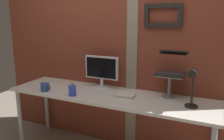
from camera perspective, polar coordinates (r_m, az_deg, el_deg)
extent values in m
cube|color=brown|center=(2.82, 0.88, 5.56)|extent=(3.26, 0.12, 2.45)
cube|color=gray|center=(2.67, 4.88, 5.11)|extent=(0.13, 0.01, 2.45)
cube|color=black|center=(2.54, 12.41, 15.04)|extent=(0.39, 0.03, 0.04)
cube|color=black|center=(2.54, 12.19, 10.63)|extent=(0.39, 0.03, 0.04)
cube|color=black|center=(2.58, 8.40, 12.98)|extent=(0.04, 0.03, 0.15)
cube|color=black|center=(2.50, 16.31, 12.62)|extent=(0.04, 0.03, 0.15)
cube|color=silver|center=(2.57, -0.95, -6.22)|extent=(2.30, 0.61, 0.03)
cylinder|color=#B2B2B7|center=(3.15, -21.50, -10.89)|extent=(0.05, 0.05, 0.73)
cylinder|color=#B2B2B7|center=(3.47, -15.63, -8.21)|extent=(0.05, 0.05, 0.73)
cylinder|color=#B2B2B7|center=(2.72, 23.50, -14.94)|extent=(0.05, 0.05, 0.73)
cylinder|color=white|center=(2.80, -2.49, -4.19)|extent=(0.18, 0.18, 0.01)
cylinder|color=white|center=(2.78, -2.50, -3.10)|extent=(0.04, 0.04, 0.10)
cube|color=white|center=(2.74, -2.54, 0.60)|extent=(0.41, 0.04, 0.27)
cube|color=black|center=(2.72, -2.74, 0.52)|extent=(0.38, 0.00, 0.23)
cylinder|color=gray|center=(2.55, 13.67, -6.30)|extent=(0.14, 0.14, 0.01)
cylinder|color=gray|center=(2.51, 13.81, -3.81)|extent=(0.03, 0.03, 0.22)
cube|color=gray|center=(2.48, 13.95, -1.27)|extent=(0.28, 0.22, 0.01)
cube|color=black|center=(2.48, 13.96, -1.03)|extent=(0.30, 0.22, 0.01)
cube|color=#2D2D30|center=(2.49, 14.05, -0.77)|extent=(0.26, 0.13, 0.00)
cube|color=black|center=(2.60, 14.77, 2.25)|extent=(0.30, 0.08, 0.22)
cube|color=black|center=(2.60, 14.74, 2.17)|extent=(0.27, 0.07, 0.19)
cylinder|color=black|center=(2.34, 18.72, -8.30)|extent=(0.12, 0.12, 0.02)
cylinder|color=black|center=(2.28, 19.05, -3.98)|extent=(0.02, 0.02, 0.35)
cylinder|color=black|center=(2.16, 19.09, -0.65)|extent=(0.07, 0.11, 0.07)
cylinder|color=blue|center=(2.54, -9.64, -4.95)|extent=(0.08, 0.08, 0.11)
cylinder|color=green|center=(2.54, -9.46, -4.42)|extent=(0.03, 0.01, 0.14)
cylinder|color=yellow|center=(2.53, -9.72, -4.27)|extent=(0.01, 0.03, 0.16)
cylinder|color=green|center=(2.53, -9.47, -4.44)|extent=(0.01, 0.03, 0.14)
cylinder|color=yellow|center=(2.52, -9.70, -4.21)|extent=(0.02, 0.02, 0.17)
cylinder|color=#2D4C8C|center=(2.77, -16.07, -4.02)|extent=(0.10, 0.10, 0.09)
torus|color=#2D4C8C|center=(2.73, -15.13, -4.10)|extent=(0.05, 0.01, 0.05)
cube|color=silver|center=(2.49, 3.19, -6.19)|extent=(0.21, 0.16, 0.03)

